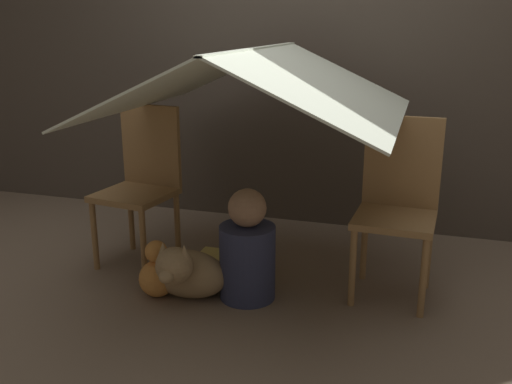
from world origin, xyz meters
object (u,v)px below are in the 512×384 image
Objects in this scene: person_front at (247,252)px; dog at (185,272)px; chair_right at (398,201)px; chair_left at (142,179)px.

dog is at bearing -157.93° from person_front.
chair_right reaches higher than dog.
person_front is at bearing -13.81° from chair_left.
person_front is (-0.74, -0.32, -0.26)m from chair_right.
chair_right is 0.85m from person_front.
chair_right is at bearing 22.96° from person_front.
chair_left reaches higher than dog.
person_front is 1.38× the size of dog.
chair_right is at bearing 8.32° from chair_left.
chair_left and chair_right have the same top height.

